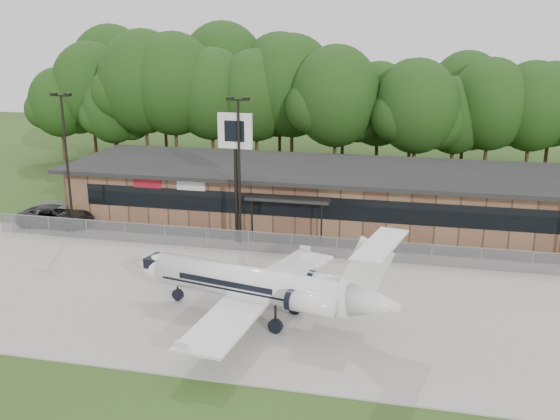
% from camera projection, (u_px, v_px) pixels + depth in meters
% --- Properties ---
extents(ground, '(160.00, 160.00, 0.00)m').
position_uv_depth(ground, '(243.00, 373.00, 27.19)').
color(ground, '#2F4418').
rests_on(ground, ground).
extents(apron, '(64.00, 18.00, 0.08)m').
position_uv_depth(apron, '(284.00, 299.00, 34.68)').
color(apron, '#9E9B93').
rests_on(apron, ground).
extents(parking_lot, '(50.00, 9.00, 0.06)m').
position_uv_depth(parking_lot, '(318.00, 236.00, 45.46)').
color(parking_lot, '#383835').
rests_on(parking_lot, ground).
extents(terminal, '(41.00, 11.65, 4.30)m').
position_uv_depth(terminal, '(328.00, 193.00, 49.03)').
color(terminal, '#8D6446').
rests_on(terminal, ground).
extents(fence, '(46.00, 0.04, 1.52)m').
position_uv_depth(fence, '(307.00, 246.00, 41.04)').
color(fence, gray).
rests_on(fence, ground).
extents(treeline, '(72.00, 12.00, 15.00)m').
position_uv_depth(treeline, '(356.00, 101.00, 64.50)').
color(treeline, '#143711').
rests_on(treeline, ground).
extents(light_pole_left, '(1.55, 0.30, 10.23)m').
position_uv_depth(light_pole_left, '(66.00, 153.00, 44.91)').
color(light_pole_left, black).
rests_on(light_pole_left, ground).
extents(light_pole_mid, '(1.55, 0.30, 10.23)m').
position_uv_depth(light_pole_mid, '(239.00, 161.00, 42.10)').
color(light_pole_mid, black).
rests_on(light_pole_mid, ground).
extents(business_jet, '(15.37, 13.81, 5.19)m').
position_uv_depth(business_jet, '(261.00, 286.00, 31.73)').
color(business_jet, white).
rests_on(business_jet, ground).
extents(suv, '(5.86, 2.83, 1.61)m').
position_uv_depth(suv, '(56.00, 216.00, 47.55)').
color(suv, '#313134').
rests_on(suv, ground).
extents(pole_sign, '(2.40, 0.41, 9.13)m').
position_uv_depth(pole_sign, '(235.00, 145.00, 42.17)').
color(pole_sign, black).
rests_on(pole_sign, ground).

